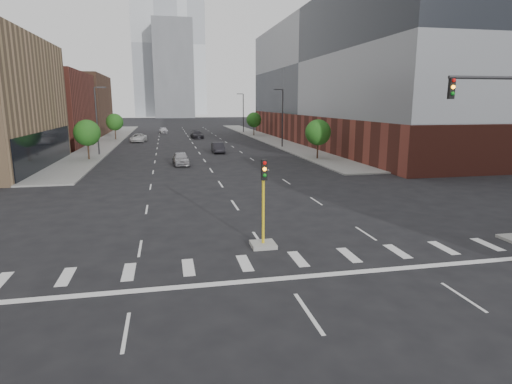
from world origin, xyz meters
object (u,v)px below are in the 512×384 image
object	(u,v)px
car_far_left	(138,138)
median_traffic_signal	(263,228)
car_deep_right	(197,135)
car_distant	(164,130)
car_near_left	(181,159)
car_mid_right	(218,148)

from	to	relation	value
car_far_left	median_traffic_signal	bearing A→B (deg)	-74.52
car_far_left	car_deep_right	world-z (taller)	car_deep_right
median_traffic_signal	car_distant	world-z (taller)	median_traffic_signal
median_traffic_signal	car_near_left	xyz separation A→B (m)	(-2.98, 29.59, -0.21)
car_mid_right	car_distant	xyz separation A→B (m)	(-7.68, 41.37, -0.01)
car_far_left	car_deep_right	bearing A→B (deg)	33.96
median_traffic_signal	car_mid_right	world-z (taller)	median_traffic_signal
car_distant	median_traffic_signal	bearing A→B (deg)	-92.65
median_traffic_signal	car_far_left	bearing A→B (deg)	98.85
median_traffic_signal	car_deep_right	world-z (taller)	median_traffic_signal
car_near_left	car_far_left	distance (m)	32.06
car_far_left	car_distant	bearing A→B (deg)	84.85
car_mid_right	car_deep_right	distance (m)	25.78
car_deep_right	car_far_left	bearing A→B (deg)	-158.34
car_far_left	car_deep_right	xyz separation A→B (m)	(10.99, 5.68, 0.01)
car_near_left	car_deep_right	world-z (taller)	car_near_left
car_far_left	car_mid_right	bearing A→B (deg)	-52.25
car_near_left	car_distant	size ratio (longest dim) A/B	1.06
car_near_left	car_distant	distance (m)	52.72
car_near_left	car_distant	world-z (taller)	car_near_left
car_mid_right	car_deep_right	bearing A→B (deg)	92.00
car_near_left	car_distant	bearing A→B (deg)	89.79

